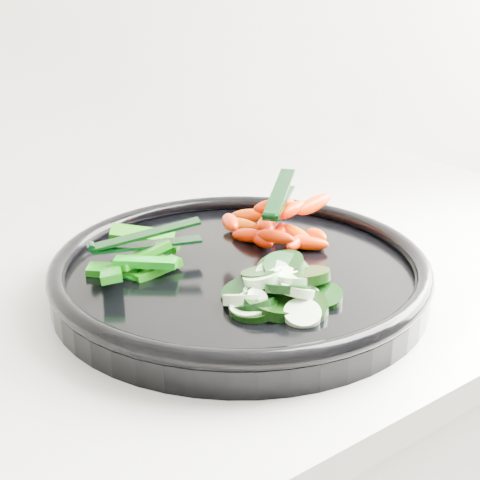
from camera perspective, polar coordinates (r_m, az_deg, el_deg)
veggie_tray at (r=0.67m, az=-0.00°, el=-2.76°), size 0.48×0.48×0.04m
cucumber_pile at (r=0.60m, az=3.03°, el=-4.45°), size 0.12×0.12×0.04m
carrot_pile at (r=0.73m, az=3.10°, el=1.37°), size 0.15×0.15×0.05m
pepper_pile at (r=0.67m, az=-8.53°, el=-1.66°), size 0.12×0.12×0.04m
tong_carrot at (r=0.71m, az=3.34°, el=3.58°), size 0.10×0.09×0.02m
tong_pepper at (r=0.67m, az=-8.26°, el=0.01°), size 0.11×0.05×0.02m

